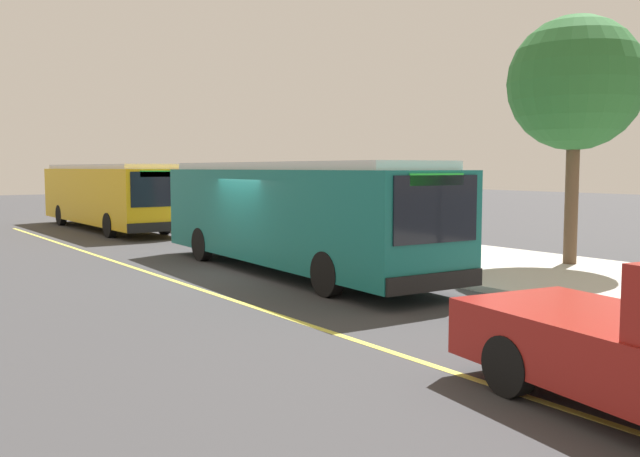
{
  "coord_description": "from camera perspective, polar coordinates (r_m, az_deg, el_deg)",
  "views": [
    {
      "loc": [
        16.14,
        -9.05,
        2.8
      ],
      "look_at": [
        2.08,
        0.93,
        1.28
      ],
      "focal_mm": 38.78,
      "sensor_mm": 36.0,
      "label": 1
    }
  ],
  "objects": [
    {
      "name": "lane_stripe_center",
      "position": [
        17.75,
        -12.25,
        -4.14
      ],
      "size": [
        36.0,
        0.14,
        0.01
      ],
      "primitive_type": "cube",
      "color": "#E0D64C",
      "rests_on": "ground_plane"
    },
    {
      "name": "route_sign_post",
      "position": [
        18.55,
        7.45,
        2.39
      ],
      "size": [
        0.44,
        0.08,
        2.8
      ],
      "color": "#333338",
      "rests_on": "sidewalk_curb"
    },
    {
      "name": "transit_bus_second",
      "position": [
        32.75,
        -17.09,
        2.74
      ],
      "size": [
        11.98,
        2.65,
        2.95
      ],
      "color": "gold",
      "rests_on": "ground_plane"
    },
    {
      "name": "sidewalk_curb",
      "position": [
        22.23,
        7.58,
        -2.05
      ],
      "size": [
        44.0,
        6.4,
        0.15
      ],
      "primitive_type": "cube",
      "color": "#B7B2A8",
      "rests_on": "ground_plane"
    },
    {
      "name": "waiting_bench",
      "position": [
        22.11,
        8.27,
        -0.64
      ],
      "size": [
        1.6,
        0.48,
        0.95
      ],
      "color": "brown",
      "rests_on": "sidewalk_curb"
    },
    {
      "name": "transit_bus_main",
      "position": [
        18.47,
        -2.29,
        1.36
      ],
      "size": [
        11.54,
        3.13,
        2.95
      ],
      "color": "#146B66",
      "rests_on": "ground_plane"
    },
    {
      "name": "ground_plane",
      "position": [
        18.71,
        -6.03,
        -3.6
      ],
      "size": [
        120.0,
        120.0,
        0.0
      ],
      "primitive_type": "plane",
      "color": "#38383A"
    },
    {
      "name": "street_tree_near_shelter",
      "position": [
        20.34,
        20.31,
        11.1
      ],
      "size": [
        3.64,
        3.64,
        6.75
      ],
      "color": "brown",
      "rests_on": "sidewalk_curb"
    },
    {
      "name": "bus_shelter",
      "position": [
        22.1,
        7.73,
        2.7
      ],
      "size": [
        2.9,
        1.6,
        2.48
      ],
      "color": "#333338",
      "rests_on": "sidewalk_curb"
    },
    {
      "name": "pedestrian_commuter",
      "position": [
        22.05,
        -0.12,
        0.66
      ],
      "size": [
        0.24,
        0.4,
        1.69
      ],
      "color": "#282D47",
      "rests_on": "sidewalk_curb"
    }
  ]
}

